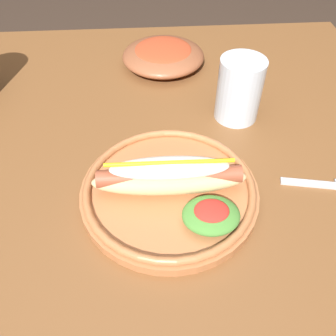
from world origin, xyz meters
TOP-DOWN VIEW (x-y plane):
  - ground_plane at (0.00, 0.00)m, footprint 8.00×8.00m
  - dining_table at (0.00, 0.00)m, footprint 1.12×0.83m
  - hot_dog_plate at (0.08, -0.17)m, footprint 0.27×0.27m
  - fork at (0.33, -0.16)m, footprint 0.12×0.04m
  - water_cup at (0.22, 0.02)m, footprint 0.08×0.08m
  - side_bowl at (0.09, 0.22)m, footprint 0.18×0.18m

SIDE VIEW (x-z plane):
  - ground_plane at x=0.00m, z-range 0.00..0.00m
  - dining_table at x=0.00m, z-range 0.26..1.00m
  - fork at x=0.33m, z-range 0.74..0.74m
  - hot_dog_plate at x=0.08m, z-range 0.72..0.80m
  - side_bowl at x=0.09m, z-range 0.74..0.79m
  - water_cup at x=0.22m, z-range 0.74..0.86m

